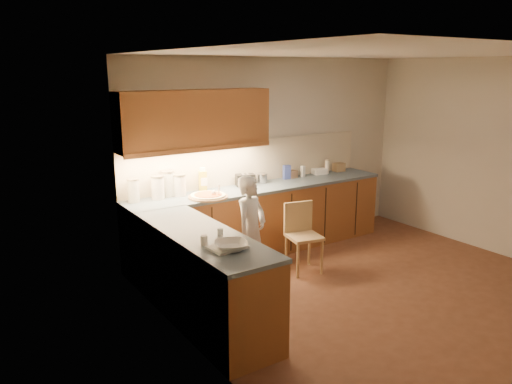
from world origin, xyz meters
TOP-DOWN VIEW (x-y plane):
  - room at (0.00, 0.00)m, footprint 4.54×4.50m
  - l_counter at (-0.92, 1.25)m, footprint 3.77×2.62m
  - backsplash at (-0.38, 1.99)m, footprint 3.75×0.02m
  - upper_cabinets at (-1.27, 1.82)m, footprint 1.95×0.36m
  - pizza_on_board at (-1.26, 1.55)m, footprint 0.48×0.48m
  - child at (-1.09, 0.87)m, footprint 0.56×0.48m
  - wooden_chair at (-0.32, 0.90)m, footprint 0.45×0.45m
  - mixing_bowl at (-1.95, -0.14)m, footprint 0.37×0.37m
  - canister_a at (-2.09, 1.85)m, footprint 0.14×0.14m
  - canister_b at (-1.79, 1.83)m, footprint 0.16×0.16m
  - canister_c at (-1.63, 1.89)m, footprint 0.17×0.17m
  - canister_d at (-1.51, 1.84)m, footprint 0.17×0.17m
  - oil_jug at (-1.16, 1.88)m, footprint 0.12×0.11m
  - toaster at (-0.55, 1.84)m, footprint 0.28×0.21m
  - steel_pot at (-0.27, 1.87)m, footprint 0.17×0.17m
  - blue_box at (0.17, 1.87)m, footprint 0.11×0.09m
  - card_box_a at (0.27, 1.89)m, footprint 0.16×0.13m
  - white_bottle at (0.46, 1.86)m, footprint 0.06×0.06m
  - flat_pack at (0.78, 1.87)m, footprint 0.23×0.18m
  - tall_jar at (0.90, 1.85)m, footprint 0.07×0.07m
  - card_box_b at (1.16, 1.87)m, footprint 0.17×0.14m
  - dough_cloth at (-1.96, -0.10)m, footprint 0.33×0.27m
  - spice_jar_a at (-2.09, 0.09)m, footprint 0.08×0.08m
  - spice_jar_b at (-1.84, 0.24)m, footprint 0.07×0.07m

SIDE VIEW (x-z plane):
  - l_counter at x=-0.92m, z-range 0.00..0.92m
  - wooden_chair at x=-0.32m, z-range 0.07..0.92m
  - child at x=-1.09m, z-range 0.00..1.29m
  - dough_cloth at x=-1.96m, z-range 0.92..0.94m
  - pizza_on_board at x=-1.26m, z-range 0.84..1.04m
  - mixing_bowl at x=-1.95m, z-range 0.92..0.99m
  - spice_jar_b at x=-1.84m, z-range 0.92..0.99m
  - flat_pack at x=0.78m, z-range 0.92..1.00m
  - spice_jar_a at x=-2.09m, z-range 0.92..1.01m
  - card_box_a at x=0.27m, z-range 0.92..1.03m
  - card_box_b at x=1.16m, z-range 0.92..1.05m
  - steel_pot at x=-0.27m, z-range 0.92..1.05m
  - white_bottle at x=0.46m, z-range 0.92..1.08m
  - toaster at x=-0.55m, z-range 0.92..1.08m
  - blue_box at x=0.17m, z-range 0.92..1.12m
  - tall_jar at x=0.90m, z-range 0.92..1.13m
  - canister_d at x=-1.51m, z-range 0.92..1.19m
  - oil_jug at x=-1.16m, z-range 0.91..1.21m
  - canister_a at x=-2.09m, z-range 0.92..1.21m
  - canister_b at x=-1.79m, z-range 0.92..1.21m
  - canister_c at x=-1.63m, z-range 0.92..1.24m
  - backsplash at x=-0.38m, z-range 0.92..1.50m
  - room at x=0.00m, z-range 0.37..2.99m
  - upper_cabinets at x=-1.27m, z-range 1.48..2.21m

